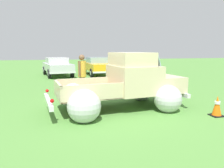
% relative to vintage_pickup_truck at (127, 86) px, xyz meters
% --- Properties ---
extents(ground_plane, '(80.00, 80.00, 0.00)m').
position_rel_vintage_pickup_truck_xyz_m(ground_plane, '(-0.39, -0.05, -0.76)').
color(ground_plane, '#548C3D').
extents(vintage_pickup_truck, '(4.80, 3.18, 1.96)m').
position_rel_vintage_pickup_truck_xyz_m(vintage_pickup_truck, '(0.00, 0.00, 0.00)').
color(vintage_pickup_truck, black).
rests_on(vintage_pickup_truck, ground).
extents(show_car_0, '(2.50, 4.51, 1.43)m').
position_rel_vintage_pickup_truck_xyz_m(show_car_0, '(-2.27, 10.38, 0.02)').
color(show_car_0, black).
rests_on(show_car_0, ground).
extents(show_car_1, '(2.06, 4.58, 1.43)m').
position_rel_vintage_pickup_truck_xyz_m(show_car_1, '(0.88, 10.16, 0.02)').
color(show_car_1, black).
rests_on(show_car_1, ground).
extents(spectator_0, '(0.47, 0.49, 1.82)m').
position_rel_vintage_pickup_truck_xyz_m(spectator_0, '(-1.30, 2.02, 0.29)').
color(spectator_0, navy).
rests_on(spectator_0, ground).
extents(lane_cone_0, '(0.36, 0.36, 0.63)m').
position_rel_vintage_pickup_truck_xyz_m(lane_cone_0, '(0.82, 1.83, -0.45)').
color(lane_cone_0, black).
rests_on(lane_cone_0, ground).
extents(lane_cone_1, '(0.36, 0.36, 0.63)m').
position_rel_vintage_pickup_truck_xyz_m(lane_cone_1, '(2.37, -1.60, -0.45)').
color(lane_cone_1, black).
rests_on(lane_cone_1, ground).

